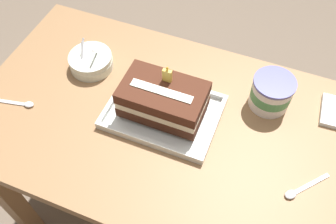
{
  "coord_description": "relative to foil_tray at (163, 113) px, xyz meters",
  "views": [
    {
      "loc": [
        0.2,
        -0.55,
        1.58
      ],
      "look_at": [
        -0.02,
        0.01,
        0.76
      ],
      "focal_mm": 39.59,
      "sensor_mm": 36.0,
      "label": 1
    }
  ],
  "objects": [
    {
      "name": "serving_spoon_by_bowls",
      "position": [
        -0.39,
        -0.12,
        -0.0
      ],
      "size": [
        0.13,
        0.04,
        0.01
      ],
      "color": "silver",
      "rests_on": "dining_table"
    },
    {
      "name": "bowl_stack",
      "position": [
        -0.28,
        0.09,
        0.02
      ],
      "size": [
        0.13,
        0.13,
        0.1
      ],
      "color": "silver",
      "rests_on": "dining_table"
    },
    {
      "name": "ground_plane",
      "position": [
        0.03,
        -0.02,
        -0.74
      ],
      "size": [
        8.0,
        8.0,
        0.0
      ],
      "primitive_type": "plane",
      "color": "#6B5B4C"
    },
    {
      "name": "ice_cream_tub",
      "position": [
        0.27,
        0.15,
        0.04
      ],
      "size": [
        0.12,
        0.12,
        0.1
      ],
      "color": "white",
      "rests_on": "dining_table"
    },
    {
      "name": "dining_table",
      "position": [
        0.03,
        -0.02,
        -0.12
      ],
      "size": [
        1.16,
        0.65,
        0.73
      ],
      "color": "olive",
      "rests_on": "ground_plane"
    },
    {
      "name": "birthday_cake",
      "position": [
        0.0,
        0.0,
        0.06
      ],
      "size": [
        0.22,
        0.14,
        0.14
      ],
      "color": "#462316",
      "rests_on": "foil_tray"
    },
    {
      "name": "foil_tray",
      "position": [
        0.0,
        0.0,
        0.0
      ],
      "size": [
        0.31,
        0.23,
        0.02
      ],
      "color": "silver",
      "rests_on": "dining_table"
    },
    {
      "name": "serving_spoon_near_tray",
      "position": [
        0.39,
        -0.1,
        -0.0
      ],
      "size": [
        0.1,
        0.11,
        0.01
      ],
      "color": "silver",
      "rests_on": "dining_table"
    }
  ]
}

